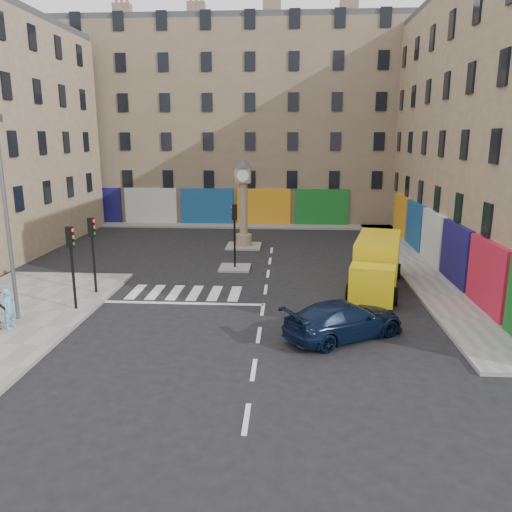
# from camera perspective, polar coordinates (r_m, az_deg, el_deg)

# --- Properties ---
(ground) EXTENTS (120.00, 120.00, 0.00)m
(ground) POSITION_cam_1_polar(r_m,az_deg,el_deg) (21.72, 0.64, -7.01)
(ground) COLOR black
(ground) RESTS_ON ground
(sidewalk_right) EXTENTS (2.60, 30.00, 0.15)m
(sidewalk_right) POSITION_cam_1_polar(r_m,az_deg,el_deg) (32.16, 17.29, -0.67)
(sidewalk_right) COLOR gray
(sidewalk_right) RESTS_ON ground
(sidewalk_far) EXTENTS (32.00, 2.40, 0.15)m
(sidewalk_far) POSITION_cam_1_polar(r_m,az_deg,el_deg) (43.47, -3.09, 3.51)
(sidewalk_far) COLOR gray
(sidewalk_far) RESTS_ON ground
(island_near) EXTENTS (1.80, 1.80, 0.12)m
(island_near) POSITION_cam_1_polar(r_m,az_deg,el_deg) (29.46, -2.43, -1.35)
(island_near) COLOR gray
(island_near) RESTS_ON ground
(island_far) EXTENTS (2.40, 2.40, 0.12)m
(island_far) POSITION_cam_1_polar(r_m,az_deg,el_deg) (35.27, -1.41, 1.14)
(island_far) COLOR gray
(island_far) RESTS_ON ground
(building_far) EXTENTS (32.00, 10.00, 17.00)m
(building_far) POSITION_cam_1_polar(r_m,az_deg,el_deg) (48.58, -2.40, 14.55)
(building_far) COLOR #806A55
(building_far) RESTS_ON ground
(traffic_light_left_near) EXTENTS (0.28, 0.22, 3.70)m
(traffic_light_left_near) POSITION_cam_1_polar(r_m,az_deg,el_deg) (23.09, -20.35, 0.17)
(traffic_light_left_near) COLOR black
(traffic_light_left_near) RESTS_ON sidewalk_left
(traffic_light_left_far) EXTENTS (0.28, 0.22, 3.70)m
(traffic_light_left_far) POSITION_cam_1_polar(r_m,az_deg,el_deg) (25.25, -18.19, 1.42)
(traffic_light_left_far) COLOR black
(traffic_light_left_far) RESTS_ON sidewalk_left
(traffic_light_island) EXTENTS (0.28, 0.22, 3.70)m
(traffic_light_island) POSITION_cam_1_polar(r_m,az_deg,el_deg) (28.91, -2.48, 3.50)
(traffic_light_island) COLOR black
(traffic_light_island) RESTS_ON island_near
(lamp_post) EXTENTS (0.50, 0.25, 8.30)m
(lamp_post) POSITION_cam_1_polar(r_m,az_deg,el_deg) (22.36, -26.71, 4.82)
(lamp_post) COLOR #595B60
(lamp_post) RESTS_ON sidewalk_left
(clock_pillar) EXTENTS (1.20, 1.20, 6.10)m
(clock_pillar) POSITION_cam_1_polar(r_m,az_deg,el_deg) (34.68, -1.44, 6.78)
(clock_pillar) COLOR tan
(clock_pillar) RESTS_ON island_far
(navy_sedan) EXTENTS (5.27, 4.35, 1.44)m
(navy_sedan) POSITION_cam_1_polar(r_m,az_deg,el_deg) (19.70, 10.04, -7.19)
(navy_sedan) COLOR black
(navy_sedan) RESTS_ON ground
(yellow_van) EXTENTS (3.63, 7.22, 2.52)m
(yellow_van) POSITION_cam_1_polar(r_m,az_deg,el_deg) (26.36, 13.62, -0.84)
(yellow_van) COLOR yellow
(yellow_van) RESTS_ON ground
(pedestrian_blue) EXTENTS (0.44, 0.63, 1.65)m
(pedestrian_blue) POSITION_cam_1_polar(r_m,az_deg,el_deg) (22.16, -26.37, -5.39)
(pedestrian_blue) COLOR #61AEDF
(pedestrian_blue) RESTS_ON sidewalk_left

